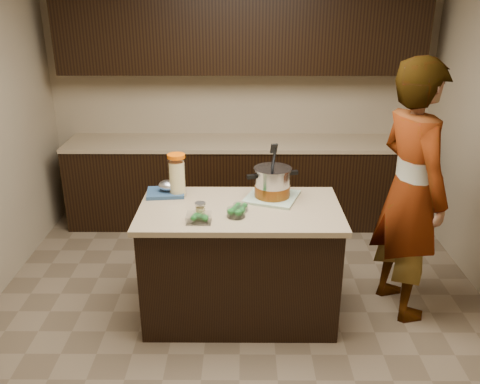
% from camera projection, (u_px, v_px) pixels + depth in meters
% --- Properties ---
extents(ground_plane, '(4.00, 4.00, 0.00)m').
position_uv_depth(ground_plane, '(240.00, 312.00, 4.00)').
color(ground_plane, brown).
rests_on(ground_plane, ground).
extents(room_shell, '(4.04, 4.04, 2.72)m').
position_uv_depth(room_shell, '(240.00, 95.00, 3.36)').
color(room_shell, tan).
rests_on(room_shell, ground).
extents(back_cabinets, '(3.60, 0.63, 2.33)m').
position_uv_depth(back_cabinets, '(241.00, 136.00, 5.26)').
color(back_cabinets, black).
rests_on(back_cabinets, ground).
extents(island, '(1.46, 0.81, 0.90)m').
position_uv_depth(island, '(240.00, 262.00, 3.83)').
color(island, black).
rests_on(island, ground).
extents(dish_towel, '(0.46, 0.46, 0.02)m').
position_uv_depth(dish_towel, '(272.00, 197.00, 3.82)').
color(dish_towel, '#619065').
rests_on(dish_towel, island).
extents(stock_pot, '(0.39, 0.35, 0.40)m').
position_uv_depth(stock_pot, '(272.00, 184.00, 3.78)').
color(stock_pot, '#B7B7BC').
rests_on(stock_pot, dish_towel).
extents(lemonade_pitcher, '(0.17, 0.17, 0.32)m').
position_uv_depth(lemonade_pitcher, '(177.00, 177.00, 3.81)').
color(lemonade_pitcher, beige).
rests_on(lemonade_pitcher, island).
extents(mason_jar, '(0.09, 0.09, 0.12)m').
position_uv_depth(mason_jar, '(200.00, 211.00, 3.47)').
color(mason_jar, beige).
rests_on(mason_jar, island).
extents(broccoli_tub_left, '(0.13, 0.13, 0.05)m').
position_uv_depth(broccoli_tub_left, '(241.00, 208.00, 3.60)').
color(broccoli_tub_left, silver).
rests_on(broccoli_tub_left, island).
extents(broccoli_tub_right, '(0.14, 0.14, 0.06)m').
position_uv_depth(broccoli_tub_right, '(236.00, 213.00, 3.50)').
color(broccoli_tub_right, silver).
rests_on(broccoli_tub_right, island).
extents(broccoli_tub_rect, '(0.17, 0.13, 0.06)m').
position_uv_depth(broccoli_tub_rect, '(199.00, 218.00, 3.42)').
color(broccoli_tub_rect, silver).
rests_on(broccoli_tub_rect, island).
extents(blue_tray, '(0.30, 0.25, 0.11)m').
position_uv_depth(blue_tray, '(167.00, 190.00, 3.88)').
color(blue_tray, navy).
rests_on(blue_tray, island).
extents(person, '(0.65, 0.82, 1.96)m').
position_uv_depth(person, '(411.00, 192.00, 3.73)').
color(person, gray).
rests_on(person, ground).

